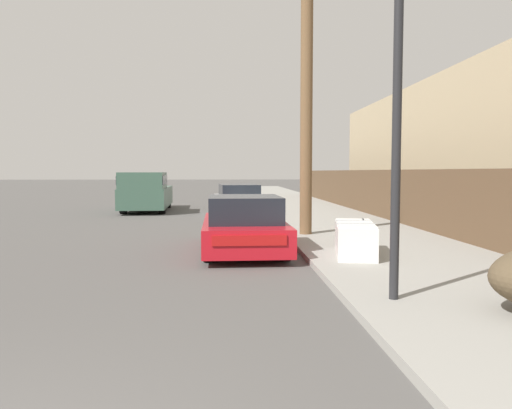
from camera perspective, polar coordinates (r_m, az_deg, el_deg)
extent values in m
cube|color=gray|center=(26.09, 4.83, -0.03)|extent=(4.20, 63.00, 0.12)
cube|color=silver|center=(10.19, 11.23, -3.94)|extent=(1.05, 1.90, 0.63)
cube|color=white|center=(10.15, 11.26, -2.09)|extent=(1.01, 1.83, 0.03)
cube|color=#333335|center=(10.72, 12.13, -1.65)|extent=(0.07, 0.20, 0.02)
cube|color=gray|center=(10.43, 11.15, -1.83)|extent=(0.75, 0.20, 0.01)
cube|color=gray|center=(9.88, 11.37, -2.15)|extent=(0.75, 0.20, 0.01)
cube|color=red|center=(11.25, -1.42, -3.19)|extent=(1.86, 4.14, 0.56)
cube|color=black|center=(10.83, -1.32, -0.50)|extent=(1.57, 2.00, 0.56)
cube|color=#B21414|center=(9.19, -0.75, -4.15)|extent=(1.39, 0.06, 0.19)
cylinder|color=black|center=(12.51, -5.24, -2.93)|extent=(0.21, 0.67, 0.67)
cylinder|color=black|center=(12.58, 1.78, -2.88)|extent=(0.21, 0.67, 0.67)
cylinder|color=black|center=(9.99, -5.45, -4.63)|extent=(0.21, 0.67, 0.67)
cylinder|color=black|center=(10.08, 3.34, -4.55)|extent=(0.21, 0.67, 0.67)
cube|color=silver|center=(20.92, -2.04, 0.12)|extent=(2.12, 4.61, 0.63)
cube|color=black|center=(20.71, -1.99, 1.64)|extent=(1.72, 2.62, 0.49)
cube|color=#B21414|center=(18.68, -1.33, 0.02)|extent=(1.37, 0.14, 0.22)
cylinder|color=black|center=(22.25, -4.36, -0.05)|extent=(0.25, 0.63, 0.62)
cylinder|color=black|center=(22.39, -0.46, -0.01)|extent=(0.25, 0.63, 0.62)
cylinder|color=black|center=(19.48, -3.85, -0.59)|extent=(0.25, 0.63, 0.62)
cylinder|color=black|center=(19.65, 0.59, -0.54)|extent=(0.25, 0.63, 0.62)
cube|color=#385647|center=(23.40, -12.31, 0.87)|extent=(2.20, 5.63, 0.87)
cube|color=#385647|center=(21.86, -12.78, 2.70)|extent=(1.94, 2.58, 0.69)
cube|color=black|center=(21.86, -12.78, 2.75)|extent=(1.98, 2.53, 0.38)
cylinder|color=black|center=(21.63, -10.67, 0.06)|extent=(0.30, 0.83, 0.82)
cylinder|color=black|center=(21.82, -14.92, 0.03)|extent=(0.30, 0.83, 0.82)
cylinder|color=black|center=(25.05, -10.02, 0.57)|extent=(0.30, 0.83, 0.82)
cylinder|color=black|center=(25.22, -13.70, 0.54)|extent=(0.30, 0.83, 0.82)
cylinder|color=brown|center=(13.52, 5.79, 11.57)|extent=(0.32, 0.32, 7.02)
cylinder|color=#232326|center=(6.73, 15.77, 7.66)|extent=(0.12, 0.12, 4.29)
cube|color=brown|center=(20.55, 12.61, 1.45)|extent=(0.08, 32.94, 1.74)
cube|color=tan|center=(22.39, 24.76, 5.63)|extent=(6.00, 21.13, 5.30)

